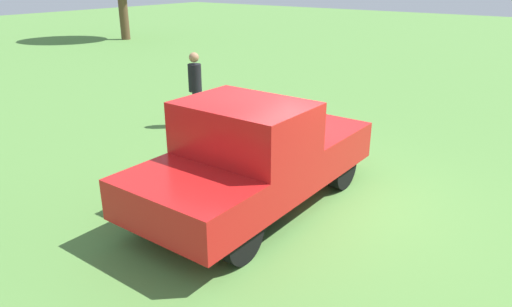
% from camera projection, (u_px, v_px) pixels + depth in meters
% --- Properties ---
extents(ground_plane, '(80.00, 80.00, 0.00)m').
position_uv_depth(ground_plane, '(308.00, 195.00, 8.09)').
color(ground_plane, '#54843D').
extents(pickup_truck, '(4.47, 1.97, 1.79)m').
position_uv_depth(pickup_truck, '(252.00, 155.00, 7.37)').
color(pickup_truck, black).
rests_on(pickup_truck, ground_plane).
extents(person_bystander, '(0.45, 0.45, 1.82)m').
position_uv_depth(person_bystander, '(195.00, 85.00, 11.39)').
color(person_bystander, black).
rests_on(person_bystander, ground_plane).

